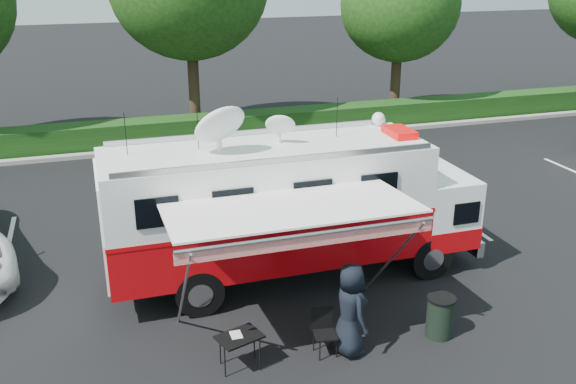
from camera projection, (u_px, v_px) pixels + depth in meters
name	position (u px, v px, depth m)	size (l,w,h in m)	color
ground_plane	(295.00, 275.00, 14.92)	(120.00, 120.00, 0.00)	black
back_border	(220.00, 8.00, 25.00)	(60.00, 6.14, 8.87)	#9E998E
stall_lines	(243.00, 228.00, 17.45)	(24.12, 5.50, 0.01)	silver
command_truck	(292.00, 207.00, 14.29)	(8.44, 2.32, 4.05)	black
awning	(293.00, 214.00, 11.62)	(4.60, 2.40, 2.78)	white
person	(349.00, 351.00, 12.09)	(0.89, 0.58, 1.82)	black
folding_table	(239.00, 338.00, 11.42)	(0.91, 0.76, 0.66)	black
folding_chair	(323.00, 327.00, 11.93)	(0.47, 0.49, 0.88)	black
trash_bin	(440.00, 316.00, 12.45)	(0.56, 0.56, 0.84)	black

